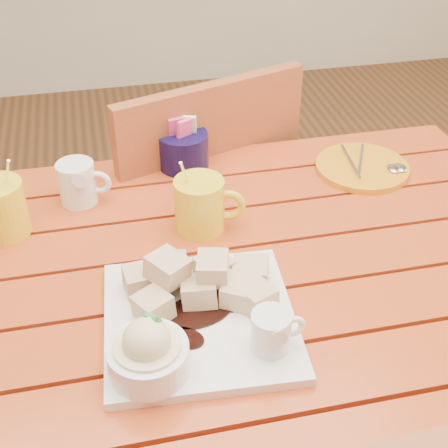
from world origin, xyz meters
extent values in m
cube|color=#B03C16|center=(0.00, -0.23, 0.73)|extent=(1.20, 0.11, 0.03)
cube|color=#B03C16|center=(0.00, -0.11, 0.73)|extent=(1.20, 0.11, 0.03)
cube|color=#B03C16|center=(0.00, 0.00, 0.73)|extent=(1.20, 0.11, 0.03)
cube|color=#B03C16|center=(0.00, 0.11, 0.73)|extent=(1.20, 0.11, 0.03)
cube|color=#B03C16|center=(0.00, 0.23, 0.73)|extent=(1.20, 0.11, 0.03)
cube|color=#B03C16|center=(0.00, 0.34, 0.73)|extent=(1.20, 0.11, 0.03)
cube|color=#B03C16|center=(0.00, 0.36, 0.68)|extent=(1.12, 0.04, 0.08)
cylinder|color=#B03C16|center=(0.55, 0.35, 0.36)|extent=(0.06, 0.06, 0.72)
cube|color=white|center=(-0.04, -0.10, 0.76)|extent=(0.29, 0.29, 0.02)
cube|color=#C0823A|center=(-0.11, -0.03, 0.78)|extent=(0.05, 0.05, 0.04)
cube|color=#C0823A|center=(-0.07, -0.05, 0.82)|extent=(0.07, 0.07, 0.04)
cube|color=#C0823A|center=(0.05, -0.05, 0.78)|extent=(0.06, 0.06, 0.04)
cube|color=#C0823A|center=(-0.03, -0.07, 0.78)|extent=(0.06, 0.06, 0.04)
cube|color=#C0823A|center=(-0.06, -0.02, 0.78)|extent=(0.06, 0.06, 0.04)
cube|color=#C0823A|center=(-0.01, -0.06, 0.82)|extent=(0.06, 0.06, 0.04)
cube|color=#C0823A|center=(-0.10, -0.09, 0.78)|extent=(0.07, 0.07, 0.04)
cube|color=#C0823A|center=(0.05, -0.10, 0.78)|extent=(0.06, 0.06, 0.04)
cube|color=#C0823A|center=(0.03, -0.09, 0.78)|extent=(0.07, 0.07, 0.04)
cube|color=#C0823A|center=(0.00, -0.03, 0.78)|extent=(0.06, 0.06, 0.04)
cylinder|color=white|center=(-0.12, -0.19, 0.79)|extent=(0.11, 0.11, 0.04)
cylinder|color=beige|center=(-0.12, -0.19, 0.80)|extent=(0.09, 0.09, 0.03)
sphere|color=beige|center=(-0.12, -0.19, 0.82)|extent=(0.06, 0.06, 0.06)
cone|color=green|center=(-0.10, -0.18, 0.84)|extent=(0.03, 0.04, 0.03)
cone|color=green|center=(-0.11, -0.17, 0.84)|extent=(0.03, 0.03, 0.02)
cylinder|color=white|center=(0.05, -0.18, 0.79)|extent=(0.05, 0.05, 0.06)
cylinder|color=black|center=(0.05, -0.18, 0.82)|extent=(0.04, 0.04, 0.01)
cone|color=white|center=(0.05, -0.21, 0.82)|extent=(0.02, 0.02, 0.03)
torus|color=white|center=(0.08, -0.18, 0.80)|extent=(0.04, 0.01, 0.04)
cylinder|color=yellow|center=(-0.32, 0.19, 0.80)|extent=(0.09, 0.09, 0.10)
cylinder|color=silver|center=(-0.31, 0.20, 0.83)|extent=(0.04, 0.05, 0.13)
cylinder|color=yellow|center=(0.01, 0.13, 0.80)|extent=(0.09, 0.09, 0.10)
cylinder|color=black|center=(0.01, 0.13, 0.84)|extent=(0.07, 0.07, 0.01)
torus|color=yellow|center=(0.06, 0.11, 0.80)|extent=(0.06, 0.03, 0.06)
cylinder|color=silver|center=(-0.01, 0.14, 0.83)|extent=(0.04, 0.05, 0.12)
cylinder|color=white|center=(-0.19, 0.26, 0.79)|extent=(0.07, 0.07, 0.08)
cylinder|color=white|center=(-0.19, 0.26, 0.83)|extent=(0.05, 0.05, 0.01)
cone|color=white|center=(-0.19, 0.22, 0.82)|extent=(0.03, 0.03, 0.03)
torus|color=white|center=(-0.15, 0.26, 0.79)|extent=(0.05, 0.02, 0.05)
cylinder|color=black|center=(0.02, 0.34, 0.79)|extent=(0.10, 0.10, 0.07)
cube|color=#F94383|center=(0.00, 0.34, 0.83)|extent=(0.03, 0.02, 0.05)
cube|color=white|center=(0.03, 0.34, 0.83)|extent=(0.03, 0.02, 0.05)
cube|color=#F94383|center=(0.02, 0.33, 0.83)|extent=(0.03, 0.03, 0.05)
cylinder|color=orange|center=(0.36, 0.25, 0.76)|extent=(0.18, 0.18, 0.01)
cylinder|color=silver|center=(0.34, 0.26, 0.77)|extent=(0.02, 0.13, 0.01)
cylinder|color=silver|center=(0.36, 0.26, 0.77)|extent=(0.06, 0.12, 0.01)
ellipsoid|color=silver|center=(0.41, 0.22, 0.77)|extent=(0.02, 0.03, 0.01)
ellipsoid|color=silver|center=(0.43, 0.22, 0.77)|extent=(0.02, 0.03, 0.01)
cube|color=brown|center=(0.02, 0.57, 0.44)|extent=(0.54, 0.54, 0.03)
cylinder|color=brown|center=(0.14, 0.80, 0.21)|extent=(0.04, 0.04, 0.43)
cylinder|color=brown|center=(-0.21, 0.68, 0.21)|extent=(0.04, 0.04, 0.43)
cylinder|color=brown|center=(0.25, 0.45, 0.21)|extent=(0.04, 0.04, 0.43)
cylinder|color=brown|center=(-0.09, 0.34, 0.21)|extent=(0.04, 0.04, 0.43)
cube|color=brown|center=(0.08, 0.38, 0.68)|extent=(0.41, 0.16, 0.45)
camera|label=1|loc=(-0.14, -0.74, 1.40)|focal=50.00mm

